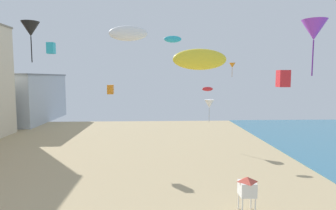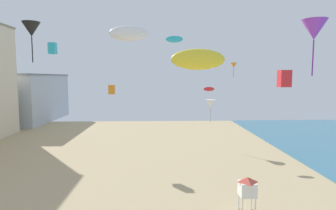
% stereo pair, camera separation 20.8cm
% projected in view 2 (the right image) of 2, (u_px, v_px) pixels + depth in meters
% --- Properties ---
extents(boardwalk_hotel_far, '(15.12, 21.24, 10.24)m').
position_uv_depth(boardwalk_hotel_far, '(19.00, 98.00, 61.79)').
color(boardwalk_hotel_far, '#ADB7C1').
rests_on(boardwalk_hotel_far, ground).
extents(lifeguard_stand, '(1.10, 1.10, 2.55)m').
position_uv_depth(lifeguard_stand, '(247.00, 187.00, 19.83)').
color(lifeguard_stand, white).
rests_on(lifeguard_stand, ground).
extents(kite_cyan_parafoil, '(2.43, 0.68, 0.95)m').
position_uv_depth(kite_cyan_parafoil, '(174.00, 39.00, 39.38)').
color(kite_cyan_parafoil, '#2DB7CC').
extents(kite_yellow_parafoil, '(2.41, 0.67, 0.94)m').
position_uv_depth(kite_yellow_parafoil, '(198.00, 59.00, 12.56)').
color(kite_yellow_parafoil, yellow).
extents(kite_purple_delta, '(1.42, 1.42, 3.22)m').
position_uv_depth(kite_purple_delta, '(314.00, 30.00, 16.23)').
color(kite_purple_delta, purple).
extents(kite_black_delta, '(1.27, 1.27, 2.88)m').
position_uv_depth(kite_black_delta, '(31.00, 29.00, 20.24)').
color(kite_black_delta, black).
extents(kite_white_parafoil, '(2.86, 0.79, 1.11)m').
position_uv_depth(kite_white_parafoil, '(128.00, 33.00, 20.82)').
color(kite_white_parafoil, white).
extents(kite_red_box, '(0.99, 0.99, 1.56)m').
position_uv_depth(kite_red_box, '(284.00, 79.00, 25.97)').
color(kite_red_box, red).
extents(kite_red_parafoil, '(1.40, 0.39, 0.54)m').
position_uv_depth(kite_red_parafoil, '(209.00, 89.00, 36.33)').
color(kite_red_parafoil, red).
extents(kite_cyan_box, '(0.78, 0.78, 1.23)m').
position_uv_depth(kite_cyan_box, '(53.00, 48.00, 31.32)').
color(kite_cyan_box, '#2DB7CC').
extents(kite_orange_box, '(0.71, 0.71, 1.11)m').
position_uv_depth(kite_orange_box, '(112.00, 90.00, 33.65)').
color(kite_orange_box, orange).
extents(kite_orange_delta, '(0.78, 0.78, 1.77)m').
position_uv_depth(kite_orange_delta, '(234.00, 65.00, 34.99)').
color(kite_orange_delta, orange).
extents(kite_white_delta, '(1.37, 1.37, 3.12)m').
position_uv_depth(kite_white_delta, '(211.00, 104.00, 38.82)').
color(kite_white_delta, white).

